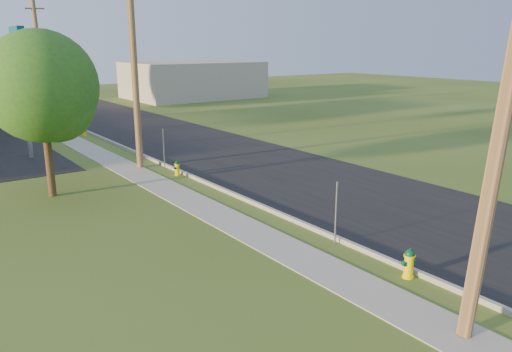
{
  "coord_description": "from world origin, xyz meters",
  "views": [
    {
      "loc": [
        -10.16,
        -5.96,
        5.99
      ],
      "look_at": [
        0.0,
        8.0,
        1.4
      ],
      "focal_mm": 35.0,
      "sensor_mm": 36.0,
      "label": 1
    }
  ],
  "objects": [
    {
      "name": "hydrant_near",
      "position": [
        0.2,
        1.43,
        0.41
      ],
      "size": [
        0.43,
        0.38,
        0.83
      ],
      "color": "#F7DC00",
      "rests_on": "ground"
    },
    {
      "name": "utility_pole_far",
      "position": [
        -0.6,
        35.0,
        4.8
      ],
      "size": [
        1.4,
        0.32,
        9.5
      ],
      "color": "brown",
      "rests_on": "ground"
    },
    {
      "name": "road",
      "position": [
        4.5,
        10.0,
        0.01
      ],
      "size": [
        8.0,
        120.0,
        0.02
      ],
      "primitive_type": "cube",
      "color": "black",
      "rests_on": "ground"
    },
    {
      "name": "sign_post_mid",
      "position": [
        0.25,
        16.0,
        1.0
      ],
      "size": [
        0.05,
        0.04,
        2.0
      ],
      "primitive_type": "cube",
      "color": "gray",
      "rests_on": "ground"
    },
    {
      "name": "tree_verge",
      "position": [
        -5.34,
        14.51,
        4.23
      ],
      "size": [
        4.33,
        4.33,
        6.57
      ],
      "color": "#3B2A15",
      "rests_on": "ground"
    },
    {
      "name": "hydrant_far",
      "position": [
        -0.09,
        27.3,
        0.33
      ],
      "size": [
        0.35,
        0.31,
        0.68
      ],
      "color": "yellow",
      "rests_on": "ground"
    },
    {
      "name": "curb",
      "position": [
        0.5,
        10.0,
        0.07
      ],
      "size": [
        0.15,
        120.0,
        0.15
      ],
      "primitive_type": "cube",
      "color": "gray",
      "rests_on": "ground"
    },
    {
      "name": "hydrant_mid",
      "position": [
        0.19,
        14.53,
        0.35
      ],
      "size": [
        0.37,
        0.33,
        0.72
      ],
      "color": "#F6CD00",
      "rests_on": "ground"
    },
    {
      "name": "utility_pole_mid",
      "position": [
        -0.6,
        17.0,
        4.95
      ],
      "size": [
        1.4,
        0.32,
        9.8
      ],
      "color": "brown",
      "rests_on": "ground"
    },
    {
      "name": "sign_post_near",
      "position": [
        0.25,
        4.2,
        1.0
      ],
      "size": [
        0.05,
        0.04,
        2.0
      ],
      "primitive_type": "cube",
      "color": "gray",
      "rests_on": "ground"
    },
    {
      "name": "price_pylon",
      "position": [
        -4.5,
        22.5,
        5.43
      ],
      "size": [
        0.34,
        2.04,
        6.85
      ],
      "color": "gray",
      "rests_on": "ground"
    },
    {
      "name": "distant_building",
      "position": [
        18.0,
        45.0,
        2.0
      ],
      "size": [
        14.0,
        10.0,
        4.0
      ],
      "primitive_type": "cube",
      "color": "gray",
      "rests_on": "ground"
    },
    {
      "name": "utility_pole_near",
      "position": [
        -0.6,
        -1.0,
        4.8
      ],
      "size": [
        1.4,
        0.32,
        9.48
      ],
      "color": "brown",
      "rests_on": "ground"
    },
    {
      "name": "ground_plane",
      "position": [
        0.0,
        0.0,
        0.0
      ],
      "size": [
        140.0,
        140.0,
        0.0
      ],
      "primitive_type": "plane",
      "color": "#3C5619",
      "rests_on": "ground"
    },
    {
      "name": "sign_post_far",
      "position": [
        0.25,
        28.2,
        1.0
      ],
      "size": [
        0.05,
        0.04,
        2.0
      ],
      "primitive_type": "cube",
      "color": "gray",
      "rests_on": "ground"
    },
    {
      "name": "sidewalk",
      "position": [
        -1.25,
        10.0,
        0.01
      ],
      "size": [
        1.5,
        120.0,
        0.03
      ],
      "primitive_type": "cube",
      "color": "#9A988C",
      "rests_on": "ground"
    }
  ]
}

